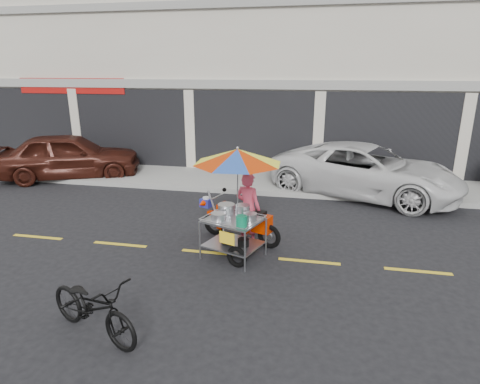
% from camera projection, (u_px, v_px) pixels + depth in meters
% --- Properties ---
extents(ground, '(90.00, 90.00, 0.00)m').
position_uv_depth(ground, '(309.00, 262.00, 7.82)').
color(ground, black).
extents(sidewalk, '(45.00, 3.00, 0.15)m').
position_uv_depth(sidewalk, '(315.00, 183.00, 12.95)').
color(sidewalk, gray).
rests_on(sidewalk, ground).
extents(shophouse_block, '(36.00, 8.11, 10.40)m').
position_uv_depth(shophouse_block, '(396.00, 52.00, 15.96)').
color(shophouse_block, beige).
rests_on(shophouse_block, ground).
extents(centerline, '(42.00, 0.10, 0.01)m').
position_uv_depth(centerline, '(309.00, 261.00, 7.82)').
color(centerline, gold).
rests_on(centerline, ground).
extents(maroon_sedan, '(4.94, 3.55, 1.56)m').
position_uv_depth(maroon_sedan, '(69.00, 156.00, 13.55)').
color(maroon_sedan, '#3B160F').
rests_on(maroon_sedan, ground).
extents(white_pickup, '(5.95, 4.30, 1.50)m').
position_uv_depth(white_pickup, '(365.00, 170.00, 11.74)').
color(white_pickup, silver).
rests_on(white_pickup, ground).
extents(near_bicycle, '(1.84, 1.22, 0.91)m').
position_uv_depth(near_bicycle, '(93.00, 307.00, 5.54)').
color(near_bicycle, black).
rests_on(near_bicycle, ground).
extents(food_vendor_rig, '(2.19, 2.25, 2.23)m').
position_uv_depth(food_vendor_rig, '(240.00, 186.00, 7.88)').
color(food_vendor_rig, black).
rests_on(food_vendor_rig, ground).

